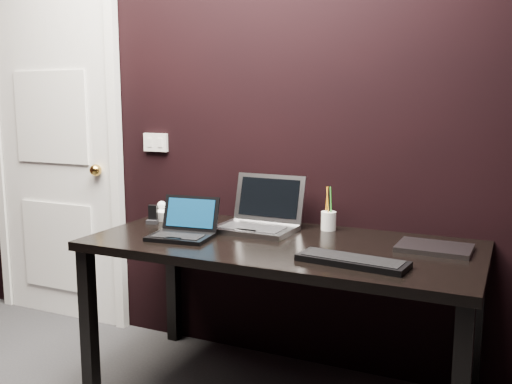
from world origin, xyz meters
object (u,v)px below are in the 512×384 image
at_px(desk, 281,259).
at_px(mobile_phone, 153,217).
at_px(netbook, 183,230).
at_px(silver_laptop, 259,220).
at_px(pen_cup, 329,220).
at_px(ext_keyboard, 352,261).
at_px(door, 55,151).
at_px(closed_laptop, 434,248).
at_px(desk_phone, 176,213).

bearing_deg(desk, mobile_phone, 174.51).
bearing_deg(mobile_phone, netbook, -32.37).
height_order(silver_laptop, pen_cup, silver_laptop).
relative_size(netbook, ext_keyboard, 0.69).
relative_size(door, closed_laptop, 7.06).
bearing_deg(netbook, pen_cup, 37.11).
bearing_deg(closed_laptop, netbook, -166.81).
distance_m(ext_keyboard, desk_phone, 1.12).
bearing_deg(silver_laptop, mobile_phone, -170.29).
height_order(desk, closed_laptop, closed_laptop).
height_order(desk, pen_cup, pen_cup).
xyz_separation_m(netbook, closed_laptop, (1.06, 0.25, -0.03)).
xyz_separation_m(ext_keyboard, pen_cup, (-0.26, 0.51, 0.04)).
height_order(door, netbook, door).
xyz_separation_m(desk, closed_laptop, (0.63, 0.13, 0.09)).
xyz_separation_m(desk, silver_laptop, (-0.18, 0.16, 0.13)).
xyz_separation_m(closed_laptop, desk_phone, (-1.30, 0.06, 0.03)).
xyz_separation_m(door, mobile_phone, (0.92, -0.31, -0.27)).
xyz_separation_m(door, ext_keyboard, (2.03, -0.58, -0.29)).
bearing_deg(door, silver_laptop, -8.23).
distance_m(mobile_phone, pen_cup, 0.88).
bearing_deg(pen_cup, closed_laptop, -18.15).
bearing_deg(pen_cup, ext_keyboard, -63.18).
relative_size(closed_laptop, desk_phone, 1.45).
bearing_deg(closed_laptop, desk, -168.35).
xyz_separation_m(silver_laptop, ext_keyboard, (0.56, -0.37, -0.03)).
distance_m(netbook, mobile_phone, 0.35).
bearing_deg(desk_phone, netbook, -52.19).
bearing_deg(mobile_phone, desk, -5.49).
height_order(ext_keyboard, mobile_phone, mobile_phone).
bearing_deg(desk, ext_keyboard, -29.05).
distance_m(silver_laptop, mobile_phone, 0.55).
xyz_separation_m(netbook, silver_laptop, (0.25, 0.28, 0.01)).
bearing_deg(pen_cup, silver_laptop, -156.10).
bearing_deg(desk, silver_laptop, 138.42).
xyz_separation_m(door, closed_laptop, (2.28, -0.24, -0.29)).
bearing_deg(ext_keyboard, desk_phone, 159.25).
bearing_deg(ext_keyboard, door, 163.91).
bearing_deg(door, netbook, -22.08).
bearing_deg(desk_phone, pen_cup, 8.05).
distance_m(netbook, silver_laptop, 0.38).
distance_m(door, ext_keyboard, 2.13).
distance_m(desk, desk_phone, 0.70).
bearing_deg(silver_laptop, ext_keyboard, -33.60).
height_order(netbook, mobile_phone, netbook).
relative_size(door, netbook, 7.17).
xyz_separation_m(desk, desk_phone, (-0.67, 0.19, 0.12)).
relative_size(door, mobile_phone, 23.14).
relative_size(door, ext_keyboard, 4.92).
xyz_separation_m(netbook, desk_phone, (-0.24, 0.31, 0.00)).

